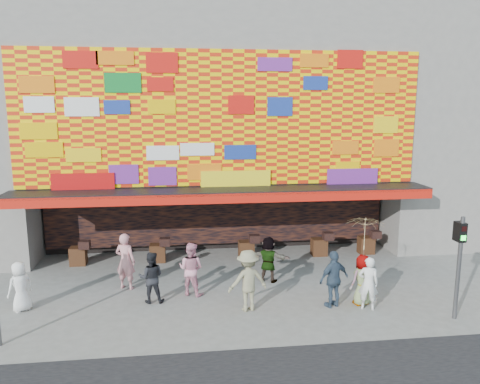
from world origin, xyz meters
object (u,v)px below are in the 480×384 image
(ped_e, at_px, (334,279))
(ped_i, at_px, (191,269))
(ped_g, at_px, (362,280))
(ped_h, at_px, (368,283))
(ped_a, at_px, (20,287))
(ped_d, at_px, (248,280))
(signal_right, at_px, (460,256))
(parasol, at_px, (365,234))
(ped_b, at_px, (126,261))
(ped_c, at_px, (151,277))
(ped_f, at_px, (268,259))

(ped_e, height_order, ped_i, ped_e)
(ped_g, relative_size, ped_h, 0.97)
(ped_a, height_order, ped_d, ped_d)
(ped_d, relative_size, ped_e, 1.05)
(signal_right, distance_m, parasol, 2.64)
(ped_e, relative_size, ped_g, 1.12)
(signal_right, xyz_separation_m, ped_g, (-2.29, 1.27, -1.07))
(ped_h, bearing_deg, ped_a, 11.32)
(ped_i, xyz_separation_m, parasol, (5.18, -1.43, 1.36))
(ped_e, xyz_separation_m, ped_h, (0.97, -0.30, -0.07))
(ped_h, bearing_deg, ped_b, -1.22)
(ped_b, bearing_deg, ped_h, -176.40)
(ped_b, distance_m, ped_c, 1.53)
(signal_right, relative_size, ped_e, 1.71)
(ped_c, xyz_separation_m, parasol, (6.41, -0.97, 1.42))
(ped_c, bearing_deg, ped_h, 171.06)
(signal_right, bearing_deg, ped_d, 167.36)
(ped_d, bearing_deg, ped_i, -51.61)
(ped_e, bearing_deg, ped_i, -39.67)
(signal_right, xyz_separation_m, ped_b, (-9.61, 3.46, -0.91))
(ped_d, bearing_deg, ped_f, -126.30)
(ped_h, height_order, parasol, parasol)
(ped_a, bearing_deg, ped_f, 147.09)
(ped_d, bearing_deg, ped_a, -18.02)
(ped_c, bearing_deg, parasol, 173.99)
(ped_i, bearing_deg, ped_b, 7.55)
(ped_d, relative_size, ped_h, 1.14)
(signal_right, height_order, ped_c, signal_right)
(ped_g, bearing_deg, ped_e, -12.87)
(ped_a, xyz_separation_m, parasol, (10.22, -0.82, 1.47))
(ped_a, height_order, ped_c, ped_c)
(signal_right, distance_m, ped_a, 12.73)
(ped_f, xyz_separation_m, parasol, (2.50, -2.24, 1.42))
(ped_b, bearing_deg, ped_f, -156.80)
(ped_b, xyz_separation_m, ped_f, (4.82, 0.05, -0.15))
(ped_f, bearing_deg, ped_b, 26.57)
(ped_b, distance_m, ped_h, 7.79)
(signal_right, bearing_deg, ped_i, 160.09)
(ped_b, bearing_deg, ped_e, -176.70)
(ped_c, xyz_separation_m, ped_g, (6.41, -0.97, -0.02))
(ped_a, xyz_separation_m, ped_g, (10.22, -0.82, 0.03))
(ped_c, bearing_deg, ped_i, -156.98)
(ped_g, distance_m, ped_h, 0.35)
(signal_right, distance_m, ped_c, 9.05)
(ped_e, xyz_separation_m, parasol, (0.92, 0.05, 1.34))
(ped_b, distance_m, ped_g, 7.64)
(ped_g, distance_m, ped_i, 5.37)
(ped_e, bearing_deg, ped_g, 162.78)
(signal_right, xyz_separation_m, ped_c, (-8.70, 2.24, -1.05))
(ped_a, distance_m, ped_e, 9.34)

